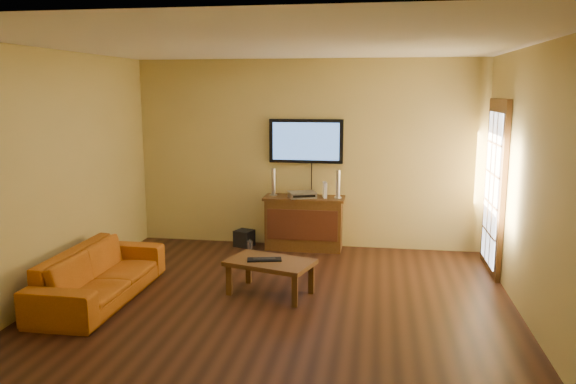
% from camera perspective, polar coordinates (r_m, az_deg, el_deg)
% --- Properties ---
extents(ground_plane, '(5.00, 5.00, 0.00)m').
position_cam_1_polar(ground_plane, '(6.03, -1.19, -11.70)').
color(ground_plane, black).
rests_on(ground_plane, ground).
extents(room_walls, '(5.00, 5.00, 5.00)m').
position_cam_1_polar(room_walls, '(6.24, -0.21, 5.03)').
color(room_walls, tan).
rests_on(room_walls, ground).
extents(french_door, '(0.07, 1.02, 2.22)m').
position_cam_1_polar(french_door, '(7.44, 20.23, 0.30)').
color(french_door, '#43270F').
rests_on(french_door, ground).
extents(media_console, '(1.15, 0.44, 0.77)m').
position_cam_1_polar(media_console, '(8.06, 1.64, -3.14)').
color(media_console, '#43270F').
rests_on(media_console, ground).
extents(television, '(1.06, 0.08, 0.63)m').
position_cam_1_polar(television, '(8.05, 1.85, 5.18)').
color(television, black).
rests_on(television, ground).
extents(coffee_table, '(1.05, 0.80, 0.39)m').
position_cam_1_polar(coffee_table, '(6.31, -1.82, -7.45)').
color(coffee_table, '#43270F').
rests_on(coffee_table, ground).
extents(sofa, '(0.56, 1.90, 0.74)m').
position_cam_1_polar(sofa, '(6.50, -18.60, -7.13)').
color(sofa, '#AB5713').
rests_on(sofa, ground).
extents(speaker_left, '(0.11, 0.11, 0.39)m').
position_cam_1_polar(speaker_left, '(8.05, -1.49, 0.90)').
color(speaker_left, silver).
rests_on(speaker_left, media_console).
extents(speaker_right, '(0.11, 0.11, 0.39)m').
position_cam_1_polar(speaker_right, '(7.89, 5.11, 0.68)').
color(speaker_right, silver).
rests_on(speaker_right, media_console).
extents(av_receiver, '(0.44, 0.38, 0.08)m').
position_cam_1_polar(av_receiver, '(7.92, 1.44, -0.26)').
color(av_receiver, silver).
rests_on(av_receiver, media_console).
extents(game_console, '(0.08, 0.17, 0.22)m').
position_cam_1_polar(game_console, '(7.93, 3.76, 0.22)').
color(game_console, white).
rests_on(game_console, media_console).
extents(subwoofer, '(0.31, 0.31, 0.24)m').
position_cam_1_polar(subwoofer, '(8.29, -4.47, -4.70)').
color(subwoofer, black).
rests_on(subwoofer, ground).
extents(bottle, '(0.07, 0.07, 0.22)m').
position_cam_1_polar(bottle, '(7.87, -3.87, -5.64)').
color(bottle, white).
rests_on(bottle, ground).
extents(keyboard, '(0.40, 0.22, 0.02)m').
position_cam_1_polar(keyboard, '(6.30, -2.41, -6.86)').
color(keyboard, black).
rests_on(keyboard, coffee_table).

